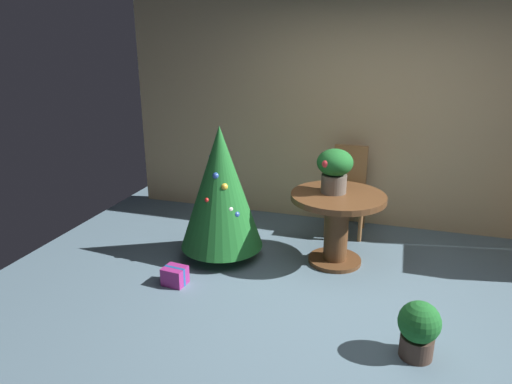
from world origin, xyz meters
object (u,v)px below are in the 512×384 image
(wooden_chair_far, at_px, (348,185))
(holiday_tree, at_px, (221,188))
(potted_plant, at_px, (419,328))
(round_dining_table, at_px, (337,217))
(gift_box_purple, at_px, (175,276))
(flower_vase, at_px, (335,168))

(wooden_chair_far, xyz_separation_m, holiday_tree, (-1.11, -1.07, 0.19))
(wooden_chair_far, relative_size, potted_plant, 2.31)
(holiday_tree, height_order, potted_plant, holiday_tree)
(round_dining_table, xyz_separation_m, wooden_chair_far, (0.00, 0.85, 0.06))
(wooden_chair_far, distance_m, gift_box_purple, 2.21)
(holiday_tree, relative_size, gift_box_purple, 6.22)
(wooden_chair_far, xyz_separation_m, gift_box_purple, (-1.31, -1.72, -0.46))
(wooden_chair_far, bearing_deg, potted_plant, -70.53)
(gift_box_purple, bearing_deg, holiday_tree, 73.05)
(flower_vase, distance_m, holiday_tree, 1.11)
(flower_vase, distance_m, potted_plant, 1.70)
(wooden_chair_far, xyz_separation_m, potted_plant, (0.75, -2.12, -0.32))
(holiday_tree, distance_m, potted_plant, 2.20)
(holiday_tree, bearing_deg, gift_box_purple, -106.95)
(holiday_tree, height_order, gift_box_purple, holiday_tree)
(wooden_chair_far, height_order, gift_box_purple, wooden_chair_far)
(round_dining_table, xyz_separation_m, potted_plant, (0.75, -1.27, -0.25))
(potted_plant, bearing_deg, flower_vase, 121.59)
(round_dining_table, xyz_separation_m, holiday_tree, (-1.11, -0.22, 0.25))
(holiday_tree, bearing_deg, potted_plant, -29.61)
(holiday_tree, xyz_separation_m, potted_plant, (1.86, -1.06, -0.51))
(flower_vase, relative_size, wooden_chair_far, 0.44)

